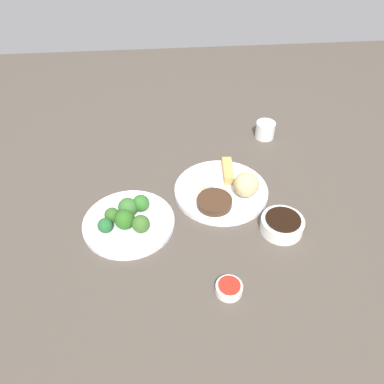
# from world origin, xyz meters

# --- Properties ---
(tabletop) EXTENTS (2.20, 2.20, 0.02)m
(tabletop) POSITION_xyz_m (0.00, 0.00, 0.01)
(tabletop) COLOR #4A4139
(tabletop) RESTS_ON ground
(main_plate) EXTENTS (0.27, 0.27, 0.02)m
(main_plate) POSITION_xyz_m (0.04, 0.01, 0.03)
(main_plate) COLOR white
(main_plate) RESTS_ON tabletop
(rice_scoop) EXTENTS (0.07, 0.07, 0.07)m
(rice_scoop) POSITION_xyz_m (0.11, -0.02, 0.07)
(rice_scoop) COLOR tan
(rice_scoop) RESTS_ON main_plate
(spring_roll) EXTENTS (0.03, 0.10, 0.03)m
(spring_roll) POSITION_xyz_m (0.07, 0.07, 0.05)
(spring_roll) COLOR tan
(spring_roll) RESTS_ON main_plate
(crab_rangoon_wonton) EXTENTS (0.08, 0.07, 0.02)m
(crab_rangoon_wonton) POSITION_xyz_m (-0.02, 0.04, 0.04)
(crab_rangoon_wonton) COLOR beige
(crab_rangoon_wonton) RESTS_ON main_plate
(stir_fry_heap) EXTENTS (0.10, 0.10, 0.02)m
(stir_fry_heap) POSITION_xyz_m (0.02, -0.05, 0.05)
(stir_fry_heap) COLOR #402919
(stir_fry_heap) RESTS_ON main_plate
(broccoli_plate) EXTENTS (0.24, 0.24, 0.01)m
(broccoli_plate) POSITION_xyz_m (-0.22, -0.09, 0.03)
(broccoli_plate) COLOR white
(broccoli_plate) RESTS_ON tabletop
(broccoli_floret_0) EXTENTS (0.04, 0.04, 0.04)m
(broccoli_floret_0) POSITION_xyz_m (-0.26, -0.08, 0.05)
(broccoli_floret_0) COLOR #315C21
(broccoli_floret_0) RESTS_ON broccoli_plate
(broccoli_floret_1) EXTENTS (0.05, 0.05, 0.05)m
(broccoli_floret_1) POSITION_xyz_m (-0.22, -0.11, 0.06)
(broccoli_floret_1) COLOR #29601C
(broccoli_floret_1) RESTS_ON broccoli_plate
(broccoli_floret_2) EXTENTS (0.05, 0.05, 0.05)m
(broccoli_floret_2) POSITION_xyz_m (-0.18, -0.13, 0.06)
(broccoli_floret_2) COLOR #386226
(broccoli_floret_2) RESTS_ON broccoli_plate
(broccoli_floret_3) EXTENTS (0.05, 0.05, 0.05)m
(broccoli_floret_3) POSITION_xyz_m (-0.22, -0.06, 0.06)
(broccoli_floret_3) COLOR #35692C
(broccoli_floret_3) RESTS_ON broccoli_plate
(broccoli_floret_4) EXTENTS (0.05, 0.05, 0.05)m
(broccoli_floret_4) POSITION_xyz_m (-0.18, -0.05, 0.06)
(broccoli_floret_4) COLOR #2F6A26
(broccoli_floret_4) RESTS_ON broccoli_plate
(broccoli_floret_5) EXTENTS (0.04, 0.04, 0.04)m
(broccoli_floret_5) POSITION_xyz_m (-0.27, -0.12, 0.05)
(broccoli_floret_5) COLOR #215E2B
(broccoli_floret_5) RESTS_ON broccoli_plate
(soy_sauce_bowl) EXTENTS (0.11, 0.11, 0.04)m
(soy_sauce_bowl) POSITION_xyz_m (0.18, -0.15, 0.04)
(soy_sauce_bowl) COLOR white
(soy_sauce_bowl) RESTS_ON tabletop
(soy_sauce_bowl_liquid) EXTENTS (0.09, 0.09, 0.00)m
(soy_sauce_bowl_liquid) POSITION_xyz_m (0.18, -0.15, 0.06)
(soy_sauce_bowl_liquid) COLOR black
(soy_sauce_bowl_liquid) RESTS_ON soy_sauce_bowl
(sauce_ramekin_sweet_and_sour) EXTENTS (0.06, 0.06, 0.02)m
(sauce_ramekin_sweet_and_sour) POSITION_xyz_m (0.01, -0.32, 0.03)
(sauce_ramekin_sweet_and_sour) COLOR white
(sauce_ramekin_sweet_and_sour) RESTS_ON tabletop
(sauce_ramekin_sweet_and_sour_liquid) EXTENTS (0.05, 0.05, 0.00)m
(sauce_ramekin_sweet_and_sour_liquid) POSITION_xyz_m (0.01, -0.32, 0.04)
(sauce_ramekin_sweet_and_sour_liquid) COLOR red
(sauce_ramekin_sweet_and_sour_liquid) RESTS_ON sauce_ramekin_sweet_and_sour
(teacup) EXTENTS (0.06, 0.06, 0.06)m
(teacup) POSITION_xyz_m (0.24, 0.28, 0.05)
(teacup) COLOR white
(teacup) RESTS_ON tabletop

